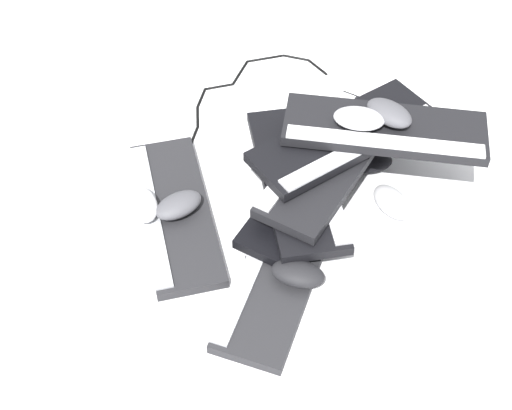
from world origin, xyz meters
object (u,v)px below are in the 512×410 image
keyboard_0 (174,212)px  keyboard_7 (385,129)px  keyboard_5 (329,161)px  keyboard_2 (279,187)px  mouse_2 (370,162)px  keyboard_6 (345,137)px  mouse_6 (389,113)px  mouse_3 (298,274)px  keyboard_3 (313,191)px  mouse_5 (142,204)px  mouse_4 (359,118)px  keyboard_4 (297,178)px  mouse_1 (178,205)px  keyboard_1 (278,272)px  mouse_0 (392,202)px

keyboard_0 → keyboard_7: keyboard_7 is taller
keyboard_0 → keyboard_5: keyboard_5 is taller
keyboard_2 → mouse_2: 0.23m
keyboard_6 → mouse_6: size_ratio=3.95×
mouse_3 → keyboard_3: bearing=-84.7°
keyboard_2 → keyboard_5: (-0.11, -0.01, 0.09)m
keyboard_6 → mouse_3: (0.09, 0.32, -0.08)m
keyboard_2 → mouse_5: (0.30, 0.11, 0.04)m
mouse_2 → mouse_5: mouse_5 is taller
keyboard_2 → keyboard_6: bearing=-159.1°
keyboard_0 → mouse_5: mouse_5 is taller
mouse_4 → mouse_6: size_ratio=1.00×
keyboard_4 → keyboard_5: (-0.07, -0.03, 0.03)m
keyboard_6 → keyboard_7: bearing=179.6°
mouse_1 → mouse_5: bearing=142.6°
keyboard_6 → mouse_4: bearing=156.4°
keyboard_6 → mouse_3: bearing=75.0°
keyboard_1 → keyboard_7: bearing=-125.7°
keyboard_4 → mouse_2: 0.21m
mouse_5 → mouse_6: bearing=81.9°
keyboard_7 → keyboard_5: bearing=22.0°
mouse_0 → keyboard_6: bearing=-158.6°
keyboard_0 → mouse_0: bearing=-172.2°
keyboard_6 → mouse_5: (0.44, 0.16, -0.08)m
mouse_0 → mouse_4: mouse_4 is taller
keyboard_7 → mouse_6: 0.04m
keyboard_5 → mouse_4: bearing=-146.7°
keyboard_0 → keyboard_4: keyboard_4 is taller
keyboard_5 → mouse_5: keyboard_5 is taller
mouse_2 → keyboard_6: bearing=-165.7°
keyboard_7 → mouse_4: (0.06, 0.01, 0.04)m
keyboard_1 → mouse_5: mouse_5 is taller
keyboard_1 → keyboard_6: keyboard_6 is taller
keyboard_5 → mouse_1: (0.32, 0.11, -0.05)m
keyboard_3 → mouse_3: (0.02, 0.23, 0.01)m
keyboard_1 → keyboard_6: size_ratio=1.07×
keyboard_6 → mouse_2: 0.14m
keyboard_7 → mouse_1: (0.44, 0.16, -0.11)m
keyboard_3 → mouse_6: 0.24m
keyboard_1 → keyboard_5: 0.28m
keyboard_2 → keyboard_3: bearing=157.6°
mouse_5 → mouse_6: size_ratio=1.00×
keyboard_5 → keyboard_7: (-0.12, -0.05, 0.06)m
keyboard_0 → keyboard_4: (-0.27, -0.07, 0.06)m
keyboard_3 → mouse_6: size_ratio=4.20×
keyboard_5 → mouse_5: size_ratio=4.20×
keyboard_2 → mouse_3: 0.27m
mouse_2 → keyboard_3: bearing=-152.0°
keyboard_3 → mouse_6: bearing=-147.2°
keyboard_4 → keyboard_6: size_ratio=1.07×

